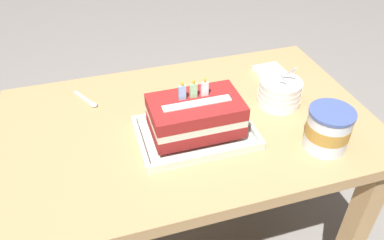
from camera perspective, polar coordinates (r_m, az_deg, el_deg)
dining_table at (r=1.18m, az=-0.47°, el=-4.83°), size 1.05×0.65×0.72m
foil_tray at (r=1.05m, az=0.52°, el=-2.03°), size 0.31×0.21×0.02m
birthday_cake at (r=1.01m, az=0.54°, el=0.70°), size 0.24×0.15×0.14m
bowl_stack at (r=1.18m, az=12.81°, el=3.99°), size 0.13×0.13×0.13m
ice_cream_tub at (r=1.04m, az=19.45°, el=-1.24°), size 0.12×0.12×0.11m
serving_spoon_near_tray at (r=1.21m, az=-14.82°, el=2.57°), size 0.07×0.11×0.01m
napkin_pile at (r=1.34m, az=11.45°, el=7.00°), size 0.10×0.09×0.02m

